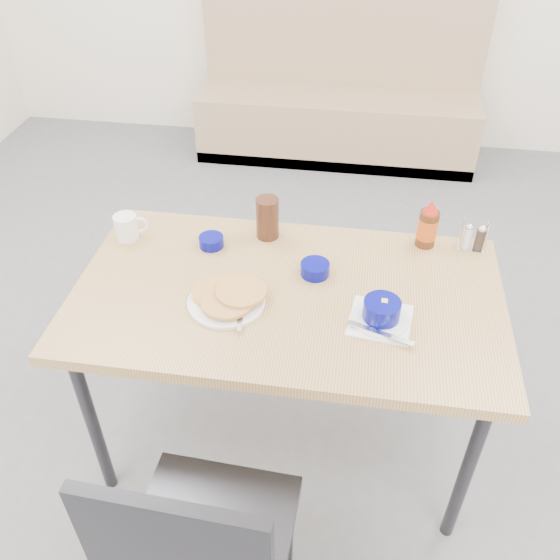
# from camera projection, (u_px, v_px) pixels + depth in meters

# --- Properties ---
(ground) EXTENTS (6.00, 6.00, 0.00)m
(ground) POSITION_uv_depth(u_px,v_px,m) (276.00, 489.00, 2.22)
(ground) COLOR slate
(ground) RESTS_ON ground
(booth_bench) EXTENTS (1.90, 0.56, 1.22)m
(booth_bench) POSITION_uv_depth(u_px,v_px,m) (338.00, 104.00, 4.13)
(booth_bench) COLOR tan
(booth_bench) RESTS_ON ground
(dining_table) EXTENTS (1.40, 0.80, 0.76)m
(dining_table) POSITION_uv_depth(u_px,v_px,m) (287.00, 306.00, 1.97)
(dining_table) COLOR tan
(dining_table) RESTS_ON ground
(diner_chair) EXTENTS (0.45, 0.45, 0.95)m
(diner_chair) POSITION_uv_depth(u_px,v_px,m) (199.00, 549.00, 1.48)
(diner_chair) COLOR #2D2D33
(diner_chair) RESTS_ON ground
(pancake_plate) EXTENTS (0.25, 0.26, 0.04)m
(pancake_plate) POSITION_uv_depth(u_px,v_px,m) (228.00, 298.00, 1.88)
(pancake_plate) COLOR white
(pancake_plate) RESTS_ON dining_table
(coffee_mug) EXTENTS (0.12, 0.08, 0.09)m
(coffee_mug) POSITION_uv_depth(u_px,v_px,m) (127.00, 227.00, 2.14)
(coffee_mug) COLOR white
(coffee_mug) RESTS_ON dining_table
(grits_setting) EXTENTS (0.21, 0.22, 0.08)m
(grits_setting) POSITION_uv_depth(u_px,v_px,m) (381.00, 313.00, 1.80)
(grits_setting) COLOR white
(grits_setting) RESTS_ON dining_table
(creamer_bowl) EXTENTS (0.09, 0.09, 0.04)m
(creamer_bowl) POSITION_uv_depth(u_px,v_px,m) (211.00, 241.00, 2.12)
(creamer_bowl) COLOR #04086F
(creamer_bowl) RESTS_ON dining_table
(butter_bowl) EXTENTS (0.10, 0.10, 0.04)m
(butter_bowl) POSITION_uv_depth(u_px,v_px,m) (315.00, 269.00, 1.99)
(butter_bowl) COLOR #04086F
(butter_bowl) RESTS_ON dining_table
(amber_tumbler) EXTENTS (0.09, 0.09, 0.16)m
(amber_tumbler) POSITION_uv_depth(u_px,v_px,m) (267.00, 218.00, 2.13)
(amber_tumbler) COLOR #3B1E12
(amber_tumbler) RESTS_ON dining_table
(condiment_caddy) EXTENTS (0.10, 0.06, 0.12)m
(condiment_caddy) POSITION_uv_depth(u_px,v_px,m) (473.00, 239.00, 2.09)
(condiment_caddy) COLOR silver
(condiment_caddy) RESTS_ON dining_table
(syrup_bottle) EXTENTS (0.07, 0.07, 0.18)m
(syrup_bottle) POSITION_uv_depth(u_px,v_px,m) (428.00, 226.00, 2.09)
(syrup_bottle) COLOR #47230F
(syrup_bottle) RESTS_ON dining_table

